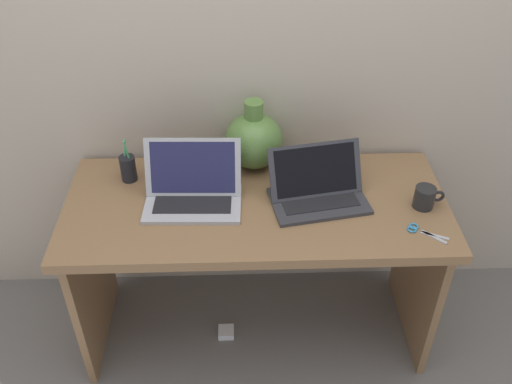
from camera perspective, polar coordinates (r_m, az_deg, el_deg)
ground_plane at (r=2.66m, az=-0.00°, el=-13.47°), size 6.00×6.00×0.00m
back_wall at (r=2.20m, az=-0.31°, el=14.41°), size 4.40×0.04×2.40m
desk at (r=2.24m, az=-0.00°, el=-4.22°), size 1.45×0.63×0.73m
laptop_left at (r=2.13m, az=-6.37°, el=0.55°), size 0.37×0.24×0.23m
laptop_right at (r=2.14m, az=6.19°, el=0.50°), size 0.39×0.29×0.20m
green_vase at (r=2.28m, az=-0.21°, el=5.28°), size 0.24×0.24×0.29m
coffee_mug at (r=2.19m, az=16.67°, el=-0.51°), size 0.11×0.08×0.08m
pen_cup at (r=2.28m, az=-12.76°, el=2.39°), size 0.06×0.06×0.19m
scissors at (r=2.09m, az=16.24°, el=-3.78°), size 0.14×0.11×0.01m
power_brick at (r=2.63m, az=-3.03°, el=-13.91°), size 0.07×0.07×0.03m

